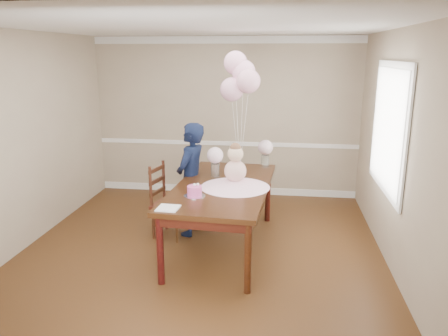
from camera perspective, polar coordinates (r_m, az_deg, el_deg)
floor at (r=5.53m, az=-3.19°, el=-11.20°), size 4.50×5.00×0.00m
ceiling at (r=4.98m, az=-3.66°, el=17.98°), size 4.50×5.00×0.02m
wall_back at (r=7.52m, az=0.23°, el=6.61°), size 4.50×0.02×2.70m
wall_front at (r=2.78m, az=-13.33°, el=-8.31°), size 4.50×0.02×2.70m
wall_left at (r=5.94m, az=-25.29°, el=2.97°), size 0.02×5.00×2.70m
wall_right at (r=5.16m, az=21.96°, el=1.73°), size 0.02×5.00×2.70m
chair_rail_trim at (r=7.58m, az=0.21°, el=3.23°), size 4.50×0.02×0.07m
crown_molding at (r=7.43m, az=0.23°, el=16.41°), size 4.50×0.02×0.12m
baseboard_trim at (r=7.80m, az=0.21°, el=-2.83°), size 4.50×0.02×0.12m
window_frame at (r=5.59m, az=20.73°, el=4.88°), size 0.02×1.66×1.56m
window_blinds at (r=5.59m, az=20.55°, el=4.89°), size 0.01×1.50×1.40m
dining_table_top at (r=5.42m, az=-0.18°, el=-2.48°), size 1.26×2.30×0.06m
table_apron at (r=5.44m, az=-0.18°, el=-3.32°), size 1.14×2.19×0.11m
table_leg_fl at (r=4.76m, az=-8.34°, el=-10.58°), size 0.08×0.08×0.78m
table_leg_fr at (r=4.56m, az=3.12°, el=-11.67°), size 0.08×0.08×0.78m
table_leg_bl at (r=6.60m, az=-2.41°, el=-3.12°), size 0.08×0.08×0.78m
table_leg_br at (r=6.45m, az=5.74°, el=-3.60°), size 0.08×0.08×0.78m
baby_skirt at (r=5.31m, az=1.47°, el=-1.90°), size 0.90×0.90×0.11m
baby_torso at (r=5.27m, az=1.48°, el=-0.38°), size 0.27×0.27×0.27m
baby_head at (r=5.22m, az=1.50°, el=1.87°), size 0.19×0.19×0.19m
baby_hair at (r=5.21m, az=1.50°, el=2.59°), size 0.13×0.13×0.13m
cake_platter at (r=4.99m, az=-3.86°, el=-3.66°), size 0.26×0.26×0.01m
birthday_cake at (r=4.97m, az=-3.87°, el=-2.99°), size 0.18×0.18×0.11m
cake_flower_a at (r=4.95m, az=-3.88°, el=-2.19°), size 0.03×0.03×0.03m
cake_flower_b at (r=4.96m, az=-3.44°, el=-2.14°), size 0.03×0.03×0.03m
rose_vase_near at (r=5.74m, az=-1.16°, el=-0.28°), size 0.12×0.12×0.18m
roses_near at (r=5.69m, az=-1.17°, el=1.68°), size 0.21×0.21×0.21m
rose_vase_far at (r=6.23m, az=5.39°, el=0.88°), size 0.12×0.12×0.18m
roses_far at (r=6.19m, az=5.44°, el=2.70°), size 0.21×0.21×0.21m
napkin at (r=4.63m, az=-7.31°, el=-5.21°), size 0.24×0.24×0.01m
balloon_weight at (r=5.97m, az=2.04°, el=-0.46°), size 0.05×0.05×0.02m
balloon_a at (r=5.80m, az=1.03°, el=10.22°), size 0.31×0.31×0.31m
balloon_b at (r=5.70m, az=3.20°, el=11.25°), size 0.31×0.31×0.31m
balloon_c at (r=5.87m, az=2.56°, el=12.46°), size 0.31×0.31×0.31m
balloon_d at (r=5.91m, az=1.51°, el=13.57°), size 0.31×0.31×0.31m
balloon_ribbon_a at (r=5.87m, az=1.54°, el=4.00°), size 0.10×0.01×0.94m
balloon_ribbon_b at (r=5.82m, az=2.59°, el=4.44°), size 0.11×0.07×1.05m
balloon_ribbon_c at (r=5.90m, az=2.29°, el=5.14°), size 0.03×0.10×1.16m
balloon_ribbon_d at (r=5.91m, az=1.77°, el=5.71°), size 0.09×0.12×1.27m
dining_chair_seat at (r=5.93m, az=-6.96°, el=-4.82°), size 0.52×0.52×0.05m
chair_leg_fl at (r=5.95m, az=-9.20°, el=-7.20°), size 0.05×0.05×0.42m
chair_leg_fr at (r=5.79m, az=-6.17°, el=-7.73°), size 0.05×0.05×0.42m
chair_leg_bl at (r=6.24m, az=-7.56°, el=-6.09°), size 0.05×0.05×0.42m
chair_leg_br at (r=6.08m, az=-4.63°, el=-6.56°), size 0.05×0.05×0.42m
chair_back_post_l at (r=5.79m, az=-9.58°, el=-2.45°), size 0.05×0.05×0.55m
chair_back_post_r at (r=6.08m, az=-7.88°, el=-1.54°), size 0.05×0.05×0.55m
chair_slat_low at (r=5.97m, az=-8.66°, el=-3.06°), size 0.12×0.39×0.05m
chair_slat_mid at (r=5.93m, az=-8.72°, el=-1.62°), size 0.12×0.39×0.05m
chair_slat_top at (r=5.88m, az=-8.78°, el=-0.16°), size 0.12×0.39×0.05m
woman at (r=5.89m, az=-4.30°, el=-1.50°), size 0.51×0.64×1.54m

